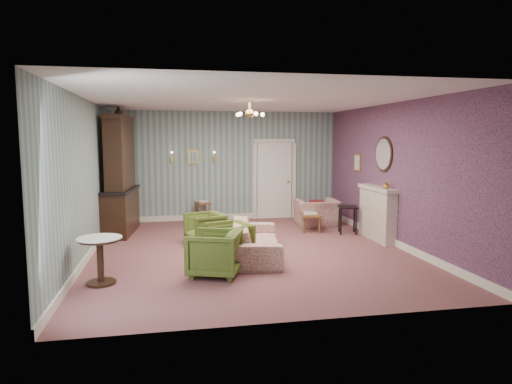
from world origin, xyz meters
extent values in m
plane|color=brown|center=(0.00, 0.00, 0.00)|extent=(7.00, 7.00, 0.00)
plane|color=white|center=(0.00, 0.00, 2.90)|extent=(7.00, 7.00, 0.00)
plane|color=slate|center=(0.00, 3.50, 1.45)|extent=(6.00, 0.00, 6.00)
plane|color=slate|center=(0.00, -3.50, 1.45)|extent=(6.00, 0.00, 6.00)
plane|color=slate|center=(-3.00, 0.00, 1.45)|extent=(0.00, 7.00, 7.00)
plane|color=slate|center=(3.00, 0.00, 1.45)|extent=(0.00, 7.00, 7.00)
plane|color=#A5526B|center=(2.98, 0.00, 1.45)|extent=(0.00, 7.00, 7.00)
imported|color=#4C5E21|center=(-0.84, -1.49, 0.40)|extent=(0.94, 0.97, 0.80)
imported|color=#4C5E21|center=(-0.47, -0.50, 0.36)|extent=(0.85, 0.88, 0.72)
imported|color=#4C5E21|center=(-0.82, 0.65, 0.36)|extent=(0.84, 0.87, 0.73)
imported|color=#923A41|center=(0.03, -0.45, 0.42)|extent=(0.97, 2.23, 0.84)
imported|color=#923A41|center=(2.10, 2.21, 0.44)|extent=(1.02, 0.68, 0.88)
imported|color=gold|center=(2.84, 0.00, 1.23)|extent=(0.15, 0.15, 0.15)
cube|color=maroon|center=(2.05, 2.06, 0.48)|extent=(0.41, 0.28, 0.39)
camera|label=1|loc=(-1.50, -8.44, 2.17)|focal=31.41mm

